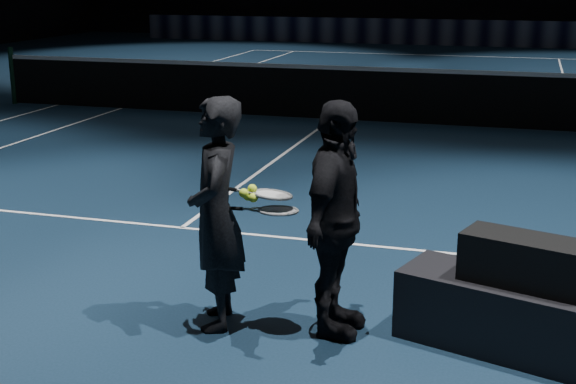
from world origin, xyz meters
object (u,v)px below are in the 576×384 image
(player_a, at_px, (216,214))
(tennis_balls, at_px, (251,194))
(racket_bag, at_px, (525,261))
(player_bench, at_px, (521,318))
(player_b, at_px, (335,220))
(racket_upper, at_px, (272,195))
(racket_lower, at_px, (278,211))

(player_a, distance_m, tennis_balls, 0.30)
(racket_bag, bearing_deg, player_bench, 0.00)
(player_bench, distance_m, player_b, 1.42)
(racket_bag, relative_size, player_a, 0.49)
(racket_upper, bearing_deg, player_b, -9.08)
(player_bench, height_order, player_b, player_b)
(player_bench, height_order, player_a, player_a)
(racket_bag, distance_m, racket_lower, 1.70)
(player_b, bearing_deg, player_a, 99.63)
(player_b, relative_size, racket_upper, 2.48)
(player_bench, xyz_separation_m, racket_bag, (0.00, 0.00, 0.41))
(player_b, xyz_separation_m, racket_lower, (-0.40, -0.05, 0.05))
(tennis_balls, bearing_deg, player_a, -172.05)
(racket_bag, relative_size, racket_upper, 1.21)
(player_b, distance_m, tennis_balls, 0.62)
(player_b, xyz_separation_m, tennis_balls, (-0.59, -0.07, 0.16))
(player_bench, relative_size, player_b, 0.98)
(racket_lower, bearing_deg, tennis_balls, 178.53)
(racket_upper, bearing_deg, racket_lower, -42.66)
(player_bench, relative_size, player_a, 0.98)
(racket_upper, bearing_deg, player_a, -178.29)
(racket_bag, bearing_deg, racket_lower, -158.88)
(racket_bag, xyz_separation_m, racket_lower, (-1.68, -0.10, 0.23))
(player_a, xyz_separation_m, racket_lower, (0.45, 0.05, 0.05))
(player_bench, xyz_separation_m, racket_lower, (-1.68, -0.10, 0.64))
(player_a, distance_m, player_b, 0.85)
(player_bench, bearing_deg, tennis_balls, -158.69)
(player_bench, distance_m, tennis_balls, 2.02)
(player_a, height_order, tennis_balls, player_a)
(player_bench, bearing_deg, racket_lower, -158.88)
(player_bench, relative_size, racket_lower, 2.42)
(player_bench, xyz_separation_m, player_b, (-1.28, -0.06, 0.59))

